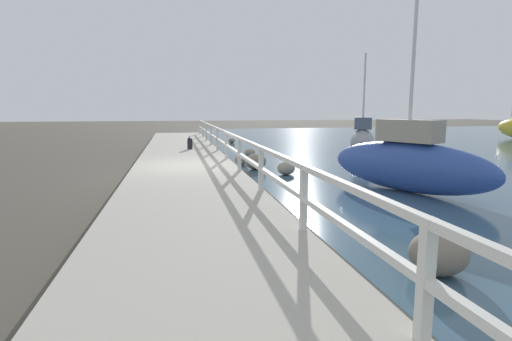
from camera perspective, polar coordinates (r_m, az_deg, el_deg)
ground_plane at (r=13.05m, az=-10.06°, el=-0.75°), size 120.00×120.00×0.00m
dock_walkway at (r=13.03m, az=-10.08°, el=-0.01°), size 3.26×36.00×0.34m
railing at (r=13.05m, az=-3.45°, el=3.88°), size 0.10×32.50×1.00m
boulder_upstream at (r=13.02m, az=4.32°, el=0.32°), size 0.59×0.53×0.44m
boulder_water_edge at (r=5.78m, az=24.64°, el=-10.68°), size 0.77×0.69×0.58m
boulder_near_dock at (r=14.18m, az=-0.05°, el=1.29°), size 0.75×0.67×0.56m
boulder_mid_strip at (r=17.99m, az=-0.87°, el=2.57°), size 0.48×0.43×0.36m
boulder_far_strip at (r=15.39m, az=-2.09°, el=1.55°), size 0.51×0.46×0.38m
boulder_downstream at (r=25.14m, az=-3.48°, el=4.27°), size 0.40×0.36×0.30m
mooring_bollard at (r=18.17m, az=-9.43°, el=3.85°), size 0.23×0.23×0.53m
sailboat_gray at (r=19.79m, az=14.94°, el=4.32°), size 2.35×3.34×4.68m
sailboat_blue at (r=11.02m, az=20.81°, el=1.02°), size 2.83×4.65×5.16m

